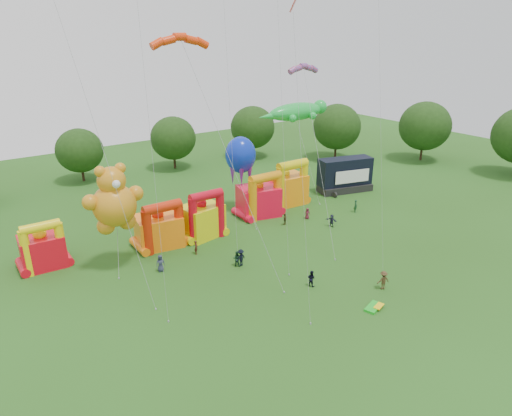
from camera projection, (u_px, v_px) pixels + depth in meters
ground at (376, 333)px, 38.95m from camera, size 160.00×160.00×0.00m
tree_ring at (368, 269)px, 36.49m from camera, size 122.91×125.01×12.07m
bouncy_castle_0 at (43, 249)px, 49.04m from camera, size 4.59×3.76×5.62m
bouncy_castle_1 at (160, 228)px, 53.84m from camera, size 5.71×4.86×5.93m
bouncy_castle_2 at (203, 218)px, 56.32m from camera, size 5.42×4.66×6.30m
bouncy_castle_3 at (260, 199)px, 62.86m from camera, size 6.26×5.48×6.41m
bouncy_castle_4 at (286, 187)px, 66.95m from camera, size 5.89×4.86×6.91m
stage_trailer at (345, 175)px, 72.32m from camera, size 9.09×5.32×5.42m
teddy_bear_kite at (115, 208)px, 47.35m from camera, size 6.42×5.02×11.63m
gecko_kite at (298, 122)px, 67.26m from camera, size 12.61×8.09×14.31m
octopus_kite at (244, 178)px, 62.24m from camera, size 4.51×9.27×10.71m
parafoil_kites at (229, 160)px, 44.54m from camera, size 32.34×13.82×30.90m
diamond_kites at (264, 113)px, 42.55m from camera, size 24.11×20.22×43.44m
folded_kite_bundle at (374, 307)px, 42.33m from camera, size 2.21×1.56×0.31m
spectator_0 at (160, 263)px, 48.55m from camera, size 1.02×0.76×1.91m
spectator_1 at (196, 247)px, 52.37m from camera, size 0.63×0.73×1.69m
spectator_2 at (237, 259)px, 49.68m from camera, size 1.08×1.09×1.78m
spectator_3 at (241, 258)px, 49.71m from camera, size 1.40×1.01×1.95m
spectator_4 at (285, 219)px, 60.32m from camera, size 0.98×0.78×1.55m
spectator_5 at (332, 221)px, 59.69m from camera, size 0.96×1.64×1.69m
spectator_6 at (307, 213)px, 62.17m from camera, size 0.90×0.80×1.56m
spectator_7 at (356, 206)px, 64.41m from camera, size 0.71×0.80×1.85m
spectator_8 at (311, 278)px, 45.82m from camera, size 0.84×0.97×1.70m
spectator_9 at (383, 280)px, 45.21m from camera, size 1.44×1.09×1.97m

